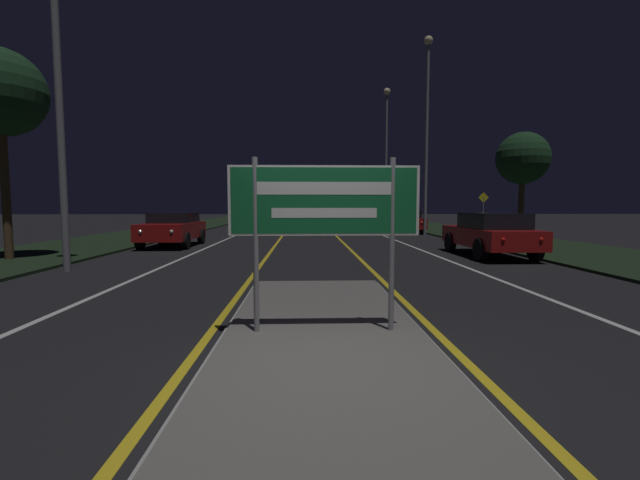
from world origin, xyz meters
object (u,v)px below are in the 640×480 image
(car_receding_2, at_px, (339,217))
(highway_sign, at_px, (324,208))
(warning_sign, at_px, (483,209))
(car_receding_3, at_px, (332,214))
(car_receding_1, at_px, (403,221))
(streetlight_right_far, at_px, (386,139))
(car_approaching_0, at_px, (173,228))
(streetlight_right_near, at_px, (427,114))
(car_receding_0, at_px, (490,233))

(car_receding_2, bearing_deg, highway_sign, -94.88)
(car_receding_2, distance_m, warning_sign, 12.05)
(highway_sign, relative_size, car_receding_3, 0.59)
(highway_sign, bearing_deg, warning_sign, 62.13)
(car_receding_1, height_order, car_receding_2, car_receding_2)
(highway_sign, distance_m, warning_sign, 21.56)
(streetlight_right_far, relative_size, car_approaching_0, 2.67)
(streetlight_right_far, bearing_deg, car_receding_1, -92.28)
(streetlight_right_near, height_order, car_receding_0, streetlight_right_near)
(car_receding_1, xyz_separation_m, warning_sign, (4.18, -2.17, 0.77))
(highway_sign, height_order, car_receding_3, highway_sign)
(highway_sign, height_order, warning_sign, warning_sign)
(car_approaching_0, distance_m, warning_sign, 17.11)
(streetlight_right_far, relative_size, car_receding_3, 2.68)
(car_receding_0, distance_m, car_receding_2, 19.95)
(car_receding_3, xyz_separation_m, car_approaching_0, (-8.41, -27.50, -0.01))
(car_receding_2, bearing_deg, streetlight_right_near, -65.77)
(streetlight_right_far, relative_size, car_receding_1, 2.28)
(car_receding_0, bearing_deg, car_receding_2, 100.24)
(streetlight_right_far, bearing_deg, warning_sign, -67.88)
(car_approaching_0, bearing_deg, car_receding_3, 73.00)
(highway_sign, bearing_deg, car_approaching_0, 114.48)
(streetlight_right_far, height_order, car_approaching_0, streetlight_right_far)
(car_receding_0, distance_m, car_receding_1, 12.53)
(car_receding_2, distance_m, car_receding_3, 11.79)
(car_approaching_0, bearing_deg, car_receding_0, -18.46)
(car_receding_0, bearing_deg, streetlight_right_far, 89.33)
(car_approaching_0, bearing_deg, car_receding_2, 62.56)
(streetlight_right_near, distance_m, car_receding_0, 11.90)
(car_receding_1, relative_size, warning_sign, 2.00)
(streetlight_right_far, relative_size, car_receding_2, 2.63)
(streetlight_right_near, height_order, warning_sign, streetlight_right_near)
(car_receding_2, xyz_separation_m, car_receding_3, (0.24, 11.78, -0.00))
(car_receding_0, xyz_separation_m, car_receding_1, (-0.06, 12.53, -0.03))
(car_receding_0, relative_size, car_approaching_0, 1.09)
(streetlight_right_near, relative_size, car_receding_1, 2.33)
(highway_sign, xyz_separation_m, car_receding_0, (5.97, 8.70, -0.90))
(car_receding_0, bearing_deg, streetlight_right_near, 86.19)
(streetlight_right_near, bearing_deg, car_approaching_0, -152.97)
(car_approaching_0, height_order, warning_sign, warning_sign)
(car_receding_1, distance_m, car_receding_2, 7.91)
(car_receding_1, bearing_deg, streetlight_right_far, 87.72)
(highway_sign, height_order, streetlight_right_near, streetlight_right_near)
(car_receding_3, distance_m, warning_sign, 22.34)
(streetlight_right_near, xyz_separation_m, car_receding_0, (-0.68, -10.23, -6.04))
(highway_sign, distance_m, car_receding_2, 28.45)
(streetlight_right_near, height_order, car_receding_2, streetlight_right_near)
(car_receding_0, xyz_separation_m, car_receding_2, (-3.55, 19.63, -0.01))
(car_approaching_0, xyz_separation_m, warning_sign, (15.83, 6.45, 0.76))
(streetlight_right_near, relative_size, warning_sign, 4.66)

